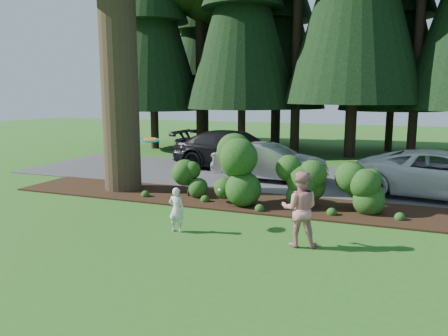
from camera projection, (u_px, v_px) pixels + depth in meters
name	position (u px, v px, depth m)	size (l,w,h in m)	color
ground	(206.00, 233.00, 10.49)	(80.00, 80.00, 0.00)	#25611B
mulch_bed	(248.00, 202.00, 13.48)	(16.00, 2.50, 0.05)	black
driveway	(281.00, 178.00, 17.39)	(22.00, 6.00, 0.03)	#38383A
shrub_row	(271.00, 179.00, 12.97)	(6.53, 1.60, 1.61)	#173F13
lily_cluster	(229.00, 192.00, 12.72)	(0.69, 0.09, 0.57)	#173F13
car_silver_wagon	(269.00, 162.00, 16.65)	(1.49, 4.29, 1.41)	#B8B8BD
car_white_suv	(443.00, 175.00, 13.87)	(2.48, 5.39, 1.50)	silver
car_dark_suv	(236.00, 150.00, 19.19)	(2.34, 5.75, 1.67)	black
child	(177.00, 210.00, 10.54)	(0.40, 0.26, 1.10)	silver
adult	(300.00, 209.00, 9.51)	(0.81, 0.63, 1.67)	#B8182E
frisbee	(150.00, 140.00, 10.64)	(0.48, 0.47, 0.12)	#156F78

